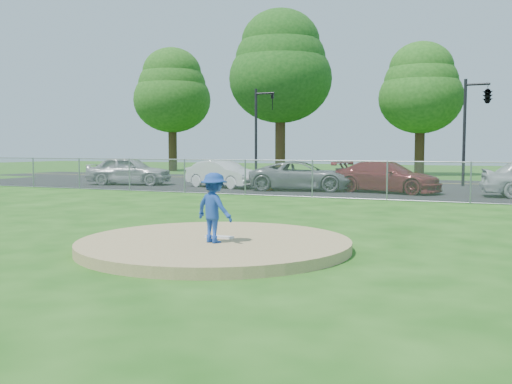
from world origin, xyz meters
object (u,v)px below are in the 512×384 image
tree_left (280,66)px  traffic_cone (269,182)px  parked_car_silver (129,170)px  parked_car_darkred (387,177)px  pitcher (214,208)px  parked_car_white (223,174)px  tree_center (421,88)px  tree_far_left (172,90)px  traffic_signal_left (259,126)px  traffic_signal_center (485,97)px  parked_car_gray (302,176)px

tree_left → traffic_cone: (5.82, -16.00, -7.85)m
parked_car_silver → parked_car_darkred: (13.98, 0.19, -0.07)m
pitcher → parked_car_white: 18.12m
tree_center → parked_car_darkred: (1.23, -18.17, -5.75)m
traffic_cone → parked_car_darkred: size_ratio=0.16×
tree_left → pitcher: tree_left is taller
tree_far_left → traffic_signal_left: 17.60m
traffic_cone → parked_car_silver: bearing=175.7°
traffic_signal_center → parked_car_gray: traffic_signal_center is taller
traffic_signal_center → tree_center: bearing=112.5°
tree_left → parked_car_gray: tree_left is taller
parked_car_gray → parked_car_darkred: (3.93, 0.29, 0.02)m
parked_car_darkred → tree_center: bearing=16.5°
tree_center → parked_car_white: 20.36m
traffic_cone → parked_car_gray: bearing=20.1°
parked_car_white → parked_car_darkred: 8.28m
tree_center → parked_car_silver: tree_center is taller
parked_car_gray → parked_car_darkred: size_ratio=1.01×
tree_center → parked_car_silver: 23.06m
traffic_signal_center → tree_far_left: bearing=157.0°
tree_left → parked_car_gray: (7.31, -15.46, -7.55)m
traffic_signal_center → parked_car_white: 14.08m
traffic_signal_left → traffic_cone: bearing=-62.9°
traffic_signal_center → parked_car_darkred: size_ratio=1.15×
tree_left → tree_center: size_ratio=1.27×
traffic_signal_center → parked_car_silver: 19.20m
pitcher → traffic_signal_left: bearing=-50.0°
tree_left → parked_car_darkred: (11.23, -15.17, -7.53)m
traffic_signal_left → parked_car_gray: traffic_signal_left is taller
tree_far_left → traffic_signal_left: bearing=-39.7°
parked_car_silver → parked_car_darkred: bearing=-105.2°
parked_car_white → traffic_cone: bearing=-89.5°
tree_far_left → parked_car_silver: 20.22m
tree_center → traffic_cone: 20.38m
tree_far_left → parked_car_silver: tree_far_left is taller
parked_car_silver → parked_car_white: parked_car_silver is taller
tree_center → parked_car_gray: (-2.69, -18.46, -5.78)m
parked_car_silver → pitcher: bearing=-155.0°
pitcher → parked_car_silver: (-13.92, 15.99, -0.08)m
traffic_signal_left → traffic_signal_center: 12.79m
tree_far_left → parked_car_white: tree_far_left is taller
tree_far_left → parked_car_darkred: size_ratio=2.21×
traffic_cone → parked_car_white: size_ratio=0.18×
tree_center → parked_car_white: size_ratio=2.38×
parked_car_darkred → parked_car_gray: bearing=106.8°
parked_car_silver → parked_car_white: size_ratio=1.10×
tree_far_left → traffic_signal_left: tree_far_left is taller
tree_center → parked_car_darkred: size_ratio=2.02×
tree_left → parked_car_silver: tree_left is taller
tree_left → traffic_signal_left: tree_left is taller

